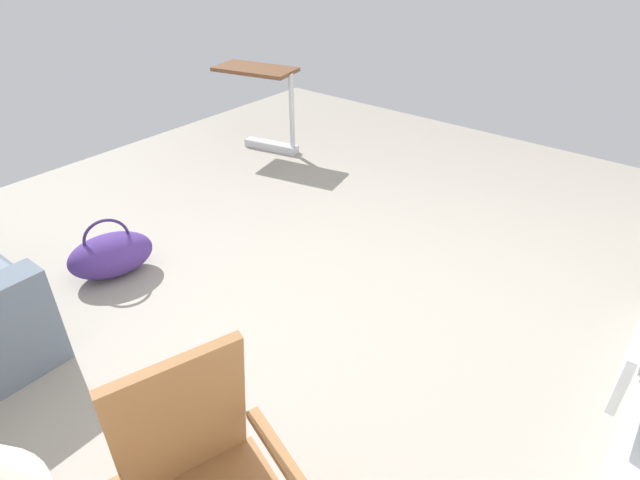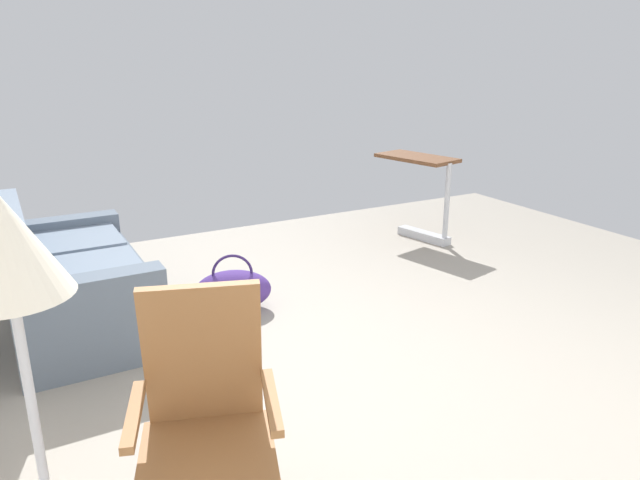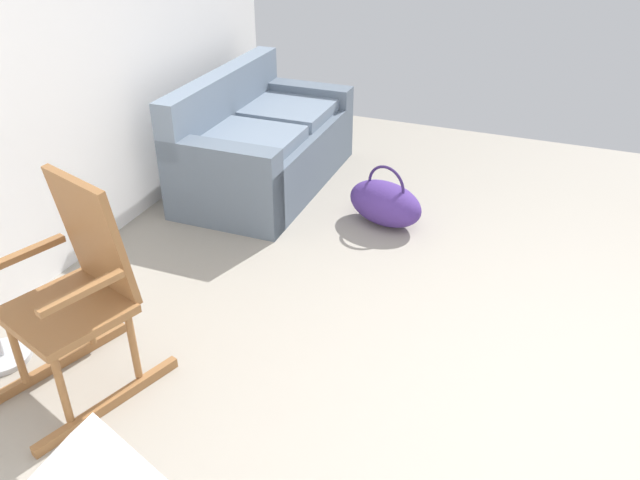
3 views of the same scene
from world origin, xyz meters
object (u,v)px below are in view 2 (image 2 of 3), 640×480
object	(u,v)px
rocking_chair	(207,432)
duffel_bag	(233,290)
overbed_table	(422,187)
floor_lamp	(10,279)
couch	(72,285)

from	to	relation	value
rocking_chair	duffel_bag	distance (m)	2.23
rocking_chair	overbed_table	bearing A→B (deg)	-48.67
overbed_table	duffel_bag	xyz separation A→B (m)	(-0.74, 2.30, -0.38)
overbed_table	rocking_chair	bearing A→B (deg)	131.33
floor_lamp	overbed_table	bearing A→B (deg)	-52.46
floor_lamp	duffel_bag	xyz separation A→B (m)	(2.09, -1.39, -1.07)
couch	duffel_bag	bearing A→B (deg)	-104.08
couch	overbed_table	world-z (taller)	couch
couch	floor_lamp	distance (m)	2.56
rocking_chair	duffel_bag	xyz separation A→B (m)	(2.03, -0.85, -0.35)
floor_lamp	overbed_table	distance (m)	4.71
couch	rocking_chair	size ratio (longest dim) A/B	1.53
duffel_bag	floor_lamp	bearing A→B (deg)	146.41
rocking_chair	couch	bearing A→B (deg)	5.22
rocking_chair	duffel_bag	world-z (taller)	rocking_chair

